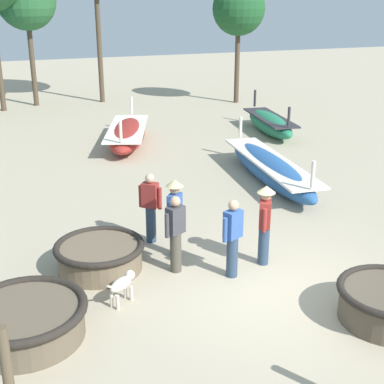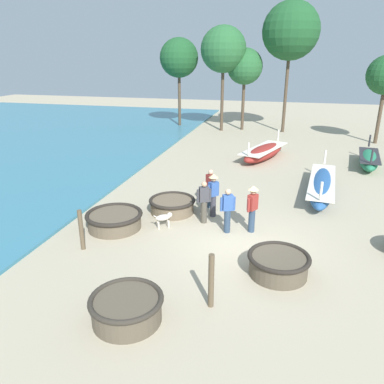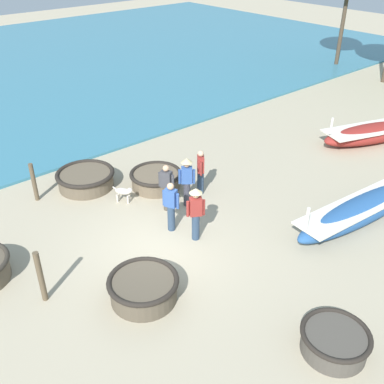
% 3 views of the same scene
% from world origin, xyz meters
% --- Properties ---
extents(ground_plane, '(80.00, 80.00, 0.00)m').
position_xyz_m(ground_plane, '(0.00, 0.00, 0.00)').
color(ground_plane, tan).
extents(coracle_front_right, '(1.78, 1.78, 0.57)m').
position_xyz_m(coracle_front_right, '(-2.84, 1.90, 0.31)').
color(coracle_front_right, brown).
rests_on(coracle_front_right, ground).
extents(coracle_tilted, '(1.71, 1.71, 0.63)m').
position_xyz_m(coracle_tilted, '(-1.99, -4.35, 0.34)').
color(coracle_tilted, brown).
rests_on(coracle_tilted, ground).
extents(coracle_far_right, '(1.72, 1.72, 0.62)m').
position_xyz_m(coracle_far_right, '(1.28, -1.55, 0.34)').
color(coracle_far_right, brown).
rests_on(coracle_far_right, ground).
extents(coracle_upturned, '(1.99, 1.99, 0.59)m').
position_xyz_m(coracle_upturned, '(-4.39, 0.08, 0.32)').
color(coracle_upturned, brown).
rests_on(coracle_upturned, ground).
extents(long_boat_blue_hull, '(1.56, 5.66, 1.37)m').
position_xyz_m(long_boat_blue_hull, '(2.87, 5.44, 0.39)').
color(long_boat_blue_hull, '#285693').
rests_on(long_boat_blue_hull, ground).
extents(long_boat_ochre_hull, '(2.70, 4.81, 1.36)m').
position_xyz_m(long_boat_ochre_hull, '(0.00, 10.88, 0.39)').
color(long_boat_ochre_hull, maroon).
rests_on(long_boat_ochre_hull, ground).
extents(long_boat_green_hull, '(1.52, 4.13, 1.40)m').
position_xyz_m(long_boat_green_hull, '(5.65, 10.59, 0.40)').
color(long_boat_green_hull, '#237551').
rests_on(long_boat_green_hull, ground).
extents(fisherman_standing_right, '(0.49, 0.34, 1.57)m').
position_xyz_m(fisherman_standing_right, '(-1.46, 1.30, 0.84)').
color(fisherman_standing_right, '#4C473D').
rests_on(fisherman_standing_right, ground).
extents(fisherman_by_coracle, '(0.36, 0.47, 1.67)m').
position_xyz_m(fisherman_by_coracle, '(0.29, 0.97, 0.96)').
color(fisherman_by_coracle, '#2D425B').
rests_on(fisherman_by_coracle, ground).
extents(fisherman_standing_left, '(0.43, 0.38, 1.57)m').
position_xyz_m(fisherman_standing_left, '(-1.52, 2.77, 0.84)').
color(fisherman_standing_left, '#2D425B').
rests_on(fisherman_standing_left, ground).
extents(fisherman_hauling, '(0.49, 0.34, 1.57)m').
position_xyz_m(fisherman_hauling, '(-0.51, 0.73, 0.84)').
color(fisherman_hauling, '#2D425B').
rests_on(fisherman_hauling, ground).
extents(fisherman_with_hat, '(0.39, 0.43, 1.67)m').
position_xyz_m(fisherman_with_hat, '(-1.25, 1.95, 0.96)').
color(fisherman_with_hat, '#383842').
rests_on(fisherman_with_hat, ground).
extents(dog, '(0.59, 0.46, 0.55)m').
position_xyz_m(dog, '(-2.71, 0.53, 0.37)').
color(dog, beige).
rests_on(dog, ground).
extents(mooring_post_inland, '(0.14, 0.14, 1.32)m').
position_xyz_m(mooring_post_inland, '(-4.69, -1.57, 0.66)').
color(mooring_post_inland, brown).
rests_on(mooring_post_inland, ground).
extents(mooring_post_shoreline, '(0.14, 0.14, 1.41)m').
position_xyz_m(mooring_post_shoreline, '(-0.24, -3.37, 0.71)').
color(mooring_post_shoreline, brown).
rests_on(mooring_post_shoreline, ground).
extents(tree_right_mid, '(3.45, 3.45, 7.86)m').
position_xyz_m(tree_right_mid, '(-3.94, 18.91, 6.11)').
color(tree_right_mid, '#4C3D2D').
rests_on(tree_right_mid, ground).
extents(tree_center, '(3.10, 3.10, 7.07)m').
position_xyz_m(tree_center, '(-7.70, 19.85, 5.49)').
color(tree_center, '#4C3D2D').
rests_on(tree_center, ground).
extents(tree_rightmost, '(4.15, 4.15, 9.46)m').
position_xyz_m(tree_rightmost, '(0.87, 19.49, 7.36)').
color(tree_rightmost, '#4C3D2D').
rests_on(tree_rightmost, ground).
extents(tree_tall_back, '(2.76, 2.76, 6.28)m').
position_xyz_m(tree_tall_back, '(-2.37, 19.70, 4.87)').
color(tree_tall_back, '#4C3D2D').
rests_on(tree_tall_back, ground).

